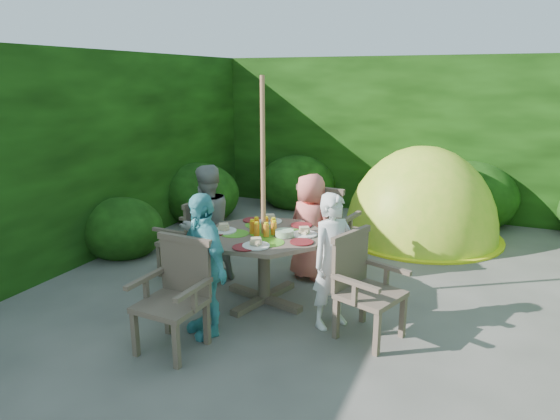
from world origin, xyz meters
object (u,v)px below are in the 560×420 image
at_px(child_right, 333,261).
at_px(dome_tent, 419,237).
at_px(patio_table, 264,244).
at_px(child_left, 206,225).
at_px(garden_chair_back, 326,227).
at_px(garden_chair_left, 189,236).
at_px(child_back, 310,227).
at_px(garden_chair_front, 176,293).
at_px(parasol_pole, 263,195).
at_px(garden_chair_right, 363,285).
at_px(child_front, 204,265).

relative_size(child_right, dome_tent, 0.48).
bearing_deg(patio_table, child_left, 165.42).
distance_m(garden_chair_back, child_left, 1.37).
relative_size(garden_chair_left, child_back, 0.72).
distance_m(patio_table, child_left, 0.81).
bearing_deg(dome_tent, garden_chair_front, -118.24).
bearing_deg(child_back, parasol_pole, 92.50).
relative_size(patio_table, child_back, 1.27).
bearing_deg(parasol_pole, garden_chair_front, -105.49).
bearing_deg(garden_chair_front, patio_table, 77.10).
xyz_separation_m(patio_table, child_right, (0.77, -0.20, 0.01)).
relative_size(garden_chair_right, child_front, 0.69).
xyz_separation_m(parasol_pole, dome_tent, (1.12, 2.76, -1.10)).
distance_m(child_right, child_back, 1.13).
relative_size(garden_chair_right, child_back, 0.74).
relative_size(parasol_pole, garden_chair_left, 2.57).
relative_size(garden_chair_right, garden_chair_front, 0.99).
height_order(garden_chair_right, child_right, child_right).
bearing_deg(child_left, garden_chair_back, 149.44).
distance_m(garden_chair_right, child_front, 1.38).
bearing_deg(garden_chair_right, parasol_pole, 95.35).
xyz_separation_m(garden_chair_right, dome_tent, (0.05, 3.03, -0.47)).
relative_size(child_right, child_front, 0.97).
distance_m(parasol_pole, child_right, 0.94).
relative_size(patio_table, garden_chair_back, 1.53).
relative_size(garden_chair_left, dome_tent, 0.33).
xyz_separation_m(patio_table, garden_chair_left, (-1.07, 0.29, -0.14)).
bearing_deg(garden_chair_left, dome_tent, 142.08).
bearing_deg(child_right, child_left, 108.89).
relative_size(garden_chair_right, child_right, 0.72).
xyz_separation_m(child_right, child_back, (-0.57, 0.98, -0.02)).
xyz_separation_m(garden_chair_front, child_back, (0.50, 1.84, 0.12)).
xyz_separation_m(garden_chair_left, child_back, (1.27, 0.48, 0.13)).
height_order(parasol_pole, garden_chair_right, parasol_pole).
height_order(garden_chair_back, child_right, child_right).
bearing_deg(child_back, patio_table, 92.80).
height_order(garden_chair_right, child_front, child_front).
xyz_separation_m(child_right, dome_tent, (0.35, 2.96, -0.61)).
height_order(garden_chair_left, garden_chair_back, garden_chair_back).
height_order(parasol_pole, garden_chair_left, parasol_pole).
distance_m(patio_table, garden_chair_front, 1.11).
xyz_separation_m(child_back, dome_tent, (0.92, 1.98, -0.59)).
xyz_separation_m(patio_table, parasol_pole, (-0.00, 0.00, 0.50)).
xyz_separation_m(garden_chair_right, child_front, (-1.27, -0.50, 0.16)).
distance_m(garden_chair_front, dome_tent, 4.10).
xyz_separation_m(parasol_pole, child_right, (0.77, -0.20, -0.49)).
xyz_separation_m(patio_table, garden_chair_right, (1.06, -0.27, -0.13)).
distance_m(garden_chair_back, garden_chair_front, 2.20).
bearing_deg(dome_tent, child_front, -118.45).
bearing_deg(garden_chair_right, child_front, 131.19).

